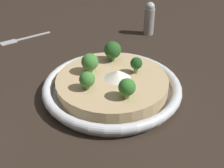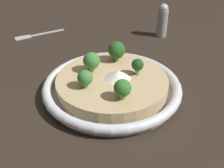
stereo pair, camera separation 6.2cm
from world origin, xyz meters
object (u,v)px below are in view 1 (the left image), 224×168
Objects in this scene: broccoli_back_right at (136,64)px; broccoli_left at (90,62)px; risotto_bowl at (112,86)px; broccoli_back_left at (113,50)px; broccoli_front_left at (87,80)px; pepper_shaker at (149,18)px; broccoli_right at (127,88)px; fork_utensil at (21,39)px.

broccoli_back_right is 0.10m from broccoli_left.
broccoli_left is at bearing -168.36° from risotto_bowl.
broccoli_front_left is at bearing -74.28° from broccoli_back_left.
broccoli_back_left is at bearing -75.67° from pepper_shaker.
broccoli_left is (-0.12, 0.03, 0.00)m from broccoli_right.
fork_utensil is (-0.36, -0.02, -0.07)m from broccoli_back_left.
broccoli_front_left is (-0.08, -0.03, -0.00)m from broccoli_right.
broccoli_back_right reaches higher than risotto_bowl.
broccoli_right reaches higher than broccoli_back_right.
broccoli_front_left is at bearing 89.63° from fork_utensil.
broccoli_back_right is 0.44m from fork_utensil.
broccoli_left is 0.28× the size of fork_utensil.
broccoli_right is at bearing -12.36° from broccoli_left.
risotto_bowl is 7.88× the size of broccoli_front_left.
broccoli_right is 0.49m from fork_utensil.
broccoli_left is 0.36m from fork_utensil.
broccoli_left is 0.44× the size of pepper_shaker.
broccoli_right is 1.07× the size of broccoli_front_left.
broccoli_front_left reaches higher than fork_utensil.
risotto_bowl is 1.92× the size of fork_utensil.
broccoli_back_left is at bearing 86.55° from broccoli_left.
fork_utensil is at bearing -134.54° from pepper_shaker.
broccoli_front_left is 0.24× the size of fork_utensil.
risotto_bowl is 6.73× the size of broccoli_left.
risotto_bowl is 0.07m from broccoli_left.
risotto_bowl is at bearing -70.51° from pepper_shaker.
broccoli_front_left is 0.41m from fork_utensil.
broccoli_right is 0.92× the size of broccoli_left.
broccoli_left reaches higher than broccoli_front_left.
broccoli_right is at bearing -63.50° from pepper_shaker.
pepper_shaker reaches higher than fork_utensil.
fork_utensil is at bearing 170.62° from broccoli_left.
broccoli_back_right is 0.77× the size of broccoli_back_left.
broccoli_right is 0.26× the size of fork_utensil.
pepper_shaker is (-0.19, 0.38, -0.01)m from broccoli_right.
broccoli_right is (0.07, -0.04, 0.04)m from risotto_bowl.
pepper_shaker reaches higher than broccoli_front_left.
fork_utensil is at bearing 173.40° from risotto_bowl.
broccoli_front_left is at bearing -75.22° from pepper_shaker.
pepper_shaker is (-0.11, 0.40, -0.01)m from broccoli_front_left.
pepper_shaker reaches higher than broccoli_back_right.
broccoli_back_left is 0.31× the size of fork_utensil.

